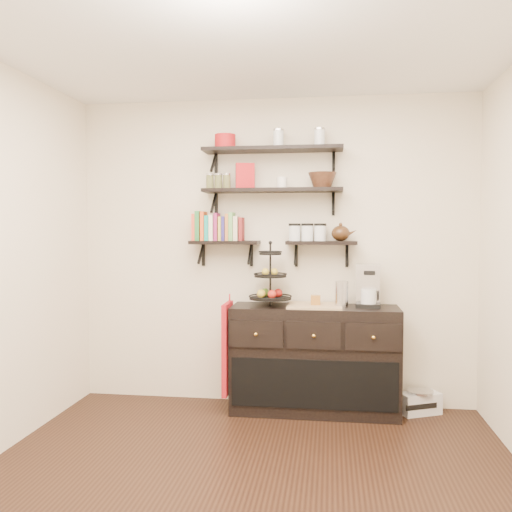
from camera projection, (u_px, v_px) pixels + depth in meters
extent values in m
plane|color=black|center=(243.00, 496.00, 3.15)|extent=(3.50, 3.50, 0.00)
cube|color=white|center=(242.00, 23.00, 3.02)|extent=(3.50, 3.50, 0.02)
cube|color=#EDE4C9|center=(274.00, 252.00, 4.82)|extent=(3.50, 0.02, 2.70)
cube|color=black|center=(273.00, 149.00, 4.64)|extent=(1.20, 0.27, 0.03)
cube|color=black|center=(216.00, 165.00, 4.83)|extent=(0.02, 0.03, 0.20)
cube|color=black|center=(334.00, 164.00, 4.69)|extent=(0.02, 0.03, 0.20)
cube|color=black|center=(272.00, 190.00, 4.66)|extent=(1.20, 0.27, 0.03)
cube|color=black|center=(216.00, 205.00, 4.85)|extent=(0.02, 0.03, 0.20)
cube|color=black|center=(333.00, 204.00, 4.71)|extent=(0.02, 0.03, 0.20)
cube|color=black|center=(225.00, 242.00, 4.74)|extent=(0.60, 0.25, 0.03)
cube|color=black|center=(203.00, 255.00, 4.89)|extent=(0.02, 0.03, 0.20)
cube|color=black|center=(252.00, 255.00, 4.83)|extent=(0.03, 0.03, 0.20)
cube|color=black|center=(321.00, 243.00, 4.63)|extent=(0.60, 0.25, 0.03)
cube|color=black|center=(296.00, 255.00, 4.77)|extent=(0.03, 0.03, 0.20)
cube|color=black|center=(347.00, 256.00, 4.71)|extent=(0.02, 0.03, 0.20)
cube|color=#DA492D|center=(196.00, 229.00, 4.78)|extent=(0.02, 0.15, 0.20)
cube|color=#297737|center=(200.00, 227.00, 4.77)|extent=(0.03, 0.15, 0.24)
cube|color=#F2521E|center=(204.00, 229.00, 4.77)|extent=(0.04, 0.15, 0.21)
cube|color=teal|center=(208.00, 226.00, 4.76)|extent=(0.03, 0.15, 0.25)
cube|color=#F7F2CA|center=(212.00, 228.00, 4.76)|extent=(0.03, 0.15, 0.22)
cube|color=#93225E|center=(216.00, 226.00, 4.75)|extent=(0.04, 0.15, 0.26)
cube|color=gold|center=(221.00, 228.00, 4.75)|extent=(0.03, 0.15, 0.23)
cube|color=navy|center=(225.00, 229.00, 4.74)|extent=(0.03, 0.15, 0.20)
cube|color=#BA6B2E|center=(229.00, 227.00, 4.74)|extent=(0.04, 0.15, 0.24)
cube|color=#61A254|center=(234.00, 229.00, 4.73)|extent=(0.03, 0.15, 0.21)
cube|color=beige|center=(238.00, 226.00, 4.73)|extent=(0.03, 0.15, 0.25)
cube|color=maroon|center=(242.00, 228.00, 4.72)|extent=(0.02, 0.15, 0.22)
cylinder|color=silver|center=(295.00, 233.00, 4.66)|extent=(0.10, 0.10, 0.13)
cylinder|color=silver|center=(307.00, 233.00, 4.65)|extent=(0.10, 0.10, 0.13)
cylinder|color=silver|center=(320.00, 233.00, 4.63)|extent=(0.10, 0.10, 0.13)
cube|color=black|center=(314.00, 359.00, 4.58)|extent=(1.40, 0.45, 0.90)
cube|color=tan|center=(315.00, 306.00, 4.55)|extent=(0.45, 0.41, 0.02)
sphere|color=gold|center=(256.00, 334.00, 4.38)|extent=(0.04, 0.04, 0.04)
sphere|color=gold|center=(314.00, 336.00, 4.31)|extent=(0.04, 0.04, 0.04)
sphere|color=gold|center=(373.00, 338.00, 4.25)|extent=(0.04, 0.04, 0.04)
cylinder|color=black|center=(270.00, 275.00, 4.59)|extent=(0.02, 0.02, 0.53)
cylinder|color=black|center=(270.00, 298.00, 4.60)|extent=(0.36, 0.36, 0.01)
cylinder|color=black|center=(270.00, 276.00, 4.59)|extent=(0.27, 0.27, 0.02)
cylinder|color=black|center=(270.00, 254.00, 4.58)|extent=(0.19, 0.19, 0.02)
sphere|color=#B21914|center=(278.00, 293.00, 4.63)|extent=(0.07, 0.07, 0.07)
sphere|color=gold|center=(265.00, 272.00, 4.60)|extent=(0.06, 0.06, 0.06)
cube|color=#905B21|center=(316.00, 300.00, 4.55)|extent=(0.08, 0.08, 0.08)
cube|color=black|center=(368.00, 305.00, 4.49)|extent=(0.22, 0.20, 0.04)
cube|color=silver|center=(368.00, 286.00, 4.55)|extent=(0.20, 0.09, 0.30)
cube|color=silver|center=(369.00, 268.00, 4.48)|extent=(0.22, 0.20, 0.06)
cylinder|color=silver|center=(369.00, 297.00, 4.47)|extent=(0.14, 0.14, 0.12)
cylinder|color=silver|center=(342.00, 294.00, 4.50)|extent=(0.11, 0.11, 0.22)
cube|color=#A91312|center=(227.00, 348.00, 4.57)|extent=(0.04, 0.33, 0.77)
cube|color=silver|center=(420.00, 403.00, 4.55)|extent=(0.37, 0.29, 0.18)
cylinder|color=silver|center=(420.00, 391.00, 4.54)|extent=(0.30, 0.30, 0.02)
cube|color=black|center=(421.00, 407.00, 4.46)|extent=(0.27, 0.13, 0.04)
cube|color=#AE1318|center=(245.00, 176.00, 4.68)|extent=(0.17, 0.10, 0.22)
cylinder|color=white|center=(282.00, 183.00, 4.64)|extent=(0.09, 0.09, 0.10)
cylinder|color=#AE1318|center=(225.00, 142.00, 4.69)|extent=(0.18, 0.18, 0.12)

